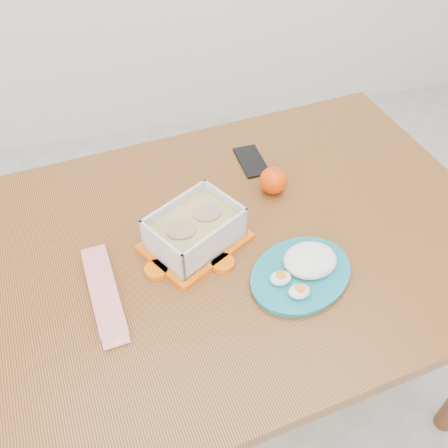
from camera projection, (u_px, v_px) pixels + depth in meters
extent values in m
plane|color=#B7B7B2|center=(281.00, 418.00, 1.66)|extent=(3.50, 3.50, 0.00)
cube|color=brown|center=(224.00, 247.00, 1.22)|extent=(1.47, 1.08, 0.04)
cylinder|color=brown|center=(336.00, 194.00, 1.91)|extent=(0.06, 0.06, 0.71)
cube|color=#FD6707|center=(196.00, 242.00, 1.20)|extent=(0.29, 0.27, 0.01)
cube|color=silver|center=(195.00, 228.00, 1.16)|extent=(0.25, 0.23, 0.08)
cube|color=tan|center=(195.00, 230.00, 1.17)|extent=(0.23, 0.21, 0.06)
cylinder|color=tan|center=(182.00, 233.00, 1.13)|extent=(0.09, 0.09, 0.02)
cylinder|color=tan|center=(207.00, 216.00, 1.17)|extent=(0.09, 0.09, 0.02)
sphere|color=#FF4D05|center=(273.00, 181.00, 1.31)|extent=(0.07, 0.07, 0.07)
cylinder|color=teal|center=(300.00, 275.00, 1.12)|extent=(0.33, 0.33, 0.02)
ellipsoid|color=white|center=(311.00, 257.00, 1.12)|extent=(0.16, 0.15, 0.05)
ellipsoid|color=white|center=(280.00, 278.00, 1.09)|extent=(0.06, 0.06, 0.02)
ellipsoid|color=white|center=(299.00, 292.00, 1.07)|extent=(0.06, 0.06, 0.02)
cube|color=red|center=(104.00, 291.00, 1.09)|extent=(0.08, 0.24, 0.02)
cube|color=black|center=(251.00, 161.00, 1.41)|extent=(0.07, 0.14, 0.01)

